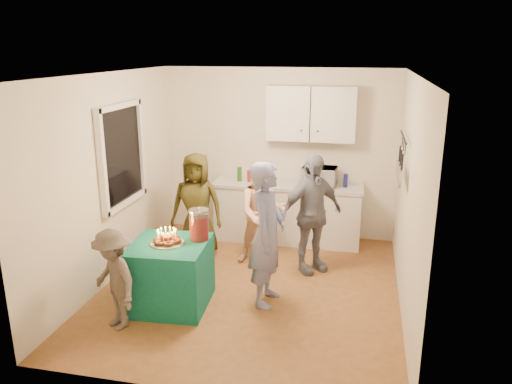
% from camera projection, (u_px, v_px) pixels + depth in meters
% --- Properties ---
extents(floor, '(4.00, 4.00, 0.00)m').
position_uv_depth(floor, '(250.00, 288.00, 6.21)').
color(floor, brown).
rests_on(floor, ground).
extents(ceiling, '(4.00, 4.00, 0.00)m').
position_uv_depth(ceiling, '(249.00, 74.00, 5.48)').
color(ceiling, white).
rests_on(ceiling, floor).
extents(back_wall, '(3.60, 3.60, 0.00)m').
position_uv_depth(back_wall, '(279.00, 153.00, 7.72)').
color(back_wall, silver).
rests_on(back_wall, floor).
extents(left_wall, '(4.00, 4.00, 0.00)m').
position_uv_depth(left_wall, '(109.00, 179.00, 6.21)').
color(left_wall, silver).
rests_on(left_wall, floor).
extents(right_wall, '(4.00, 4.00, 0.00)m').
position_uv_depth(right_wall, '(409.00, 198.00, 5.47)').
color(right_wall, silver).
rests_on(right_wall, floor).
extents(window_night, '(0.04, 1.00, 1.20)m').
position_uv_depth(window_night, '(121.00, 155.00, 6.42)').
color(window_night, black).
rests_on(window_night, left_wall).
extents(counter, '(2.20, 0.58, 0.86)m').
position_uv_depth(counter, '(288.00, 214.00, 7.64)').
color(counter, white).
rests_on(counter, floor).
extents(countertop, '(2.24, 0.62, 0.05)m').
position_uv_depth(countertop, '(288.00, 185.00, 7.51)').
color(countertop, beige).
rests_on(countertop, counter).
extents(upper_cabinet, '(1.30, 0.30, 0.80)m').
position_uv_depth(upper_cabinet, '(311.00, 114.00, 7.29)').
color(upper_cabinet, white).
rests_on(upper_cabinet, back_wall).
extents(pot_rack, '(0.12, 1.00, 0.60)m').
position_uv_depth(pot_rack, '(400.00, 157.00, 6.06)').
color(pot_rack, black).
rests_on(pot_rack, right_wall).
extents(microwave, '(0.52, 0.37, 0.28)m').
position_uv_depth(microwave, '(319.00, 176.00, 7.37)').
color(microwave, white).
rests_on(microwave, countertop).
extents(party_table, '(0.91, 0.91, 0.76)m').
position_uv_depth(party_table, '(170.00, 274.00, 5.72)').
color(party_table, '#0E614E').
rests_on(party_table, floor).
extents(donut_cake, '(0.38, 0.38, 0.18)m').
position_uv_depth(donut_cake, '(167.00, 236.00, 5.59)').
color(donut_cake, '#381C0C').
rests_on(donut_cake, party_table).
extents(punch_jar, '(0.22, 0.22, 0.34)m').
position_uv_depth(punch_jar, '(199.00, 225.00, 5.69)').
color(punch_jar, red).
rests_on(punch_jar, party_table).
extents(man_birthday, '(0.44, 0.64, 1.69)m').
position_uv_depth(man_birthday, '(267.00, 234.00, 5.66)').
color(man_birthday, '#787FAF').
rests_on(man_birthday, floor).
extents(woman_back_left, '(0.75, 0.51, 1.50)m').
position_uv_depth(woman_back_left, '(197.00, 206.00, 6.99)').
color(woman_back_left, brown).
rests_on(woman_back_left, floor).
extents(woman_back_center, '(0.83, 0.73, 1.43)m').
position_uv_depth(woman_back_center, '(262.00, 213.00, 6.81)').
color(woman_back_center, '#EC987B').
rests_on(woman_back_center, floor).
extents(woman_back_right, '(0.96, 0.91, 1.59)m').
position_uv_depth(woman_back_right, '(311.00, 214.00, 6.50)').
color(woman_back_right, black).
rests_on(woman_back_right, floor).
extents(child_near_left, '(0.82, 0.75, 1.11)m').
position_uv_depth(child_near_left, '(114.00, 279.00, 5.21)').
color(child_near_left, '#4C423C').
rests_on(child_near_left, floor).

